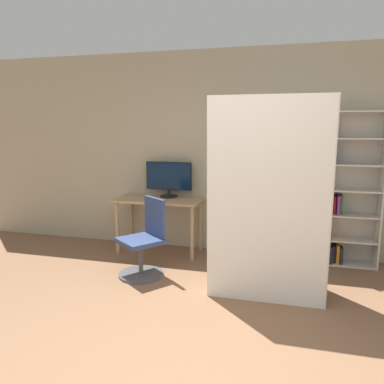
# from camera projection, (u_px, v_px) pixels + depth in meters

# --- Properties ---
(wall_back) EXTENTS (8.00, 0.06, 2.70)m
(wall_back) POSITION_uv_depth(u_px,v_px,m) (238.00, 153.00, 4.99)
(wall_back) COLOR tan
(wall_back) RESTS_ON ground
(desk) EXTENTS (1.16, 0.58, 0.74)m
(desk) POSITION_uv_depth(u_px,v_px,m) (159.00, 207.00, 5.07)
(desk) COLOR tan
(desk) RESTS_ON ground
(monitor) EXTENTS (0.65, 0.24, 0.49)m
(monitor) POSITION_uv_depth(u_px,v_px,m) (169.00, 178.00, 5.13)
(monitor) COLOR black
(monitor) RESTS_ON desk
(office_chair) EXTENTS (0.62, 0.62, 0.89)m
(office_chair) POSITION_uv_depth(u_px,v_px,m) (145.00, 245.00, 4.30)
(office_chair) COLOR #4C4C51
(office_chair) RESTS_ON ground
(bookshelf) EXTENTS (0.78, 0.32, 1.88)m
(bookshelf) POSITION_uv_depth(u_px,v_px,m) (338.00, 194.00, 4.61)
(bookshelf) COLOR beige
(bookshelf) RESTS_ON ground
(mattress_near) EXTENTS (1.15, 0.29, 1.99)m
(mattress_near) POSITION_uv_depth(u_px,v_px,m) (269.00, 201.00, 3.57)
(mattress_near) COLOR silver
(mattress_near) RESTS_ON ground
(mattress_far) EXTENTS (1.15, 0.26, 1.98)m
(mattress_far) POSITION_uv_depth(u_px,v_px,m) (270.00, 196.00, 3.85)
(mattress_far) COLOR silver
(mattress_far) RESTS_ON ground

